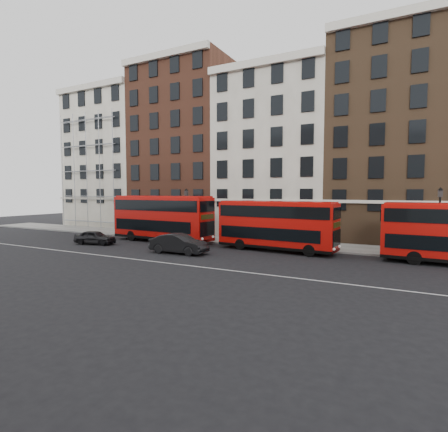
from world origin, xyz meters
The scene contains 12 objects.
ground centered at (0.00, 0.00, 0.00)m, with size 120.00×120.00×0.00m, color black.
pavement centered at (0.00, 10.50, 0.07)m, with size 80.00×5.00×0.15m, color gray.
kerb centered at (0.00, 8.00, 0.08)m, with size 80.00×0.30×0.16m, color gray.
road_centre_line centered at (0.00, -2.00, 0.01)m, with size 70.00×0.12×0.01m, color white.
building_terrace centered at (-0.31, 17.88, 10.24)m, with size 64.00×11.95×22.00m.
bus_b centered at (-8.42, 6.55, 2.52)m, with size 11.35×3.41×4.71m.
bus_c centered at (3.83, 6.55, 2.32)m, with size 10.44×3.24×4.32m.
car_rear centered at (-13.07, 2.02, 0.68)m, with size 1.62×4.02×1.37m, color black.
car_front centered at (-2.93, 1.68, 0.82)m, with size 1.74×4.98×1.64m, color black.
lamp_post_left centered at (-6.82, 8.65, 3.08)m, with size 0.44×0.44×5.33m.
lamp_post_right centered at (16.02, 8.98, 3.08)m, with size 0.44×0.44×5.33m.
iron_railings centered at (0.00, 12.70, 0.65)m, with size 6.60×0.06×1.00m, color black, non-canonical shape.
Camera 1 is at (13.77, -22.08, 5.14)m, focal length 28.00 mm.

